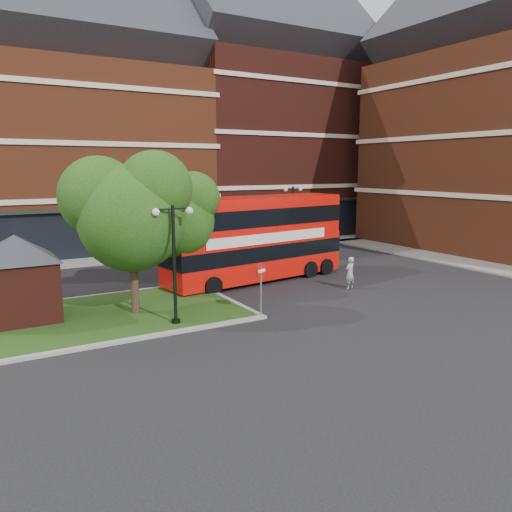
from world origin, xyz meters
TOP-DOWN VIEW (x-y plane):
  - ground at (0.00, 0.00)m, footprint 120.00×120.00m
  - pavement_far at (0.00, 16.50)m, footprint 44.00×3.00m
  - pavement_side at (16.50, 2.00)m, footprint 3.00×28.00m
  - terrace_far_left at (-8.00, 24.00)m, footprint 26.00×12.00m
  - terrace_far_right at (14.00, 24.00)m, footprint 18.00×12.00m
  - traffic_island at (-8.00, 3.00)m, footprint 12.60×7.60m
  - kiosk at (-11.00, 4.00)m, footprint 6.51×6.51m
  - tree_island_west at (-6.60, 2.58)m, footprint 5.40×4.71m
  - tree_island_east at (-3.58, 5.06)m, footprint 4.46×3.90m
  - lamp_island at (-5.50, 0.20)m, footprint 1.72×0.36m
  - lamp_far_left at (2.00, 14.50)m, footprint 1.72×0.36m
  - lamp_far_right at (10.00, 14.50)m, footprint 1.72×0.36m
  - bus at (1.60, 5.86)m, footprint 11.39×4.05m
  - woman at (5.00, 1.63)m, footprint 0.71×0.54m
  - car_silver at (0.10, 14.50)m, footprint 3.92×1.89m
  - car_white at (8.21, 16.00)m, footprint 4.29×1.68m
  - no_entry_sign at (-1.80, -0.44)m, footprint 0.63×0.30m

SIDE VIEW (x-z plane):
  - ground at x=0.00m, z-range 0.00..0.00m
  - pavement_far at x=0.00m, z-range 0.00..0.12m
  - pavement_side at x=16.50m, z-range 0.00..0.12m
  - traffic_island at x=-8.00m, z-range -0.01..0.14m
  - car_silver at x=0.10m, z-range 0.00..1.29m
  - car_white at x=8.21m, z-range 0.00..1.39m
  - woman at x=5.00m, z-range 0.00..1.74m
  - no_entry_sign at x=-1.80m, z-range 0.51..2.92m
  - kiosk at x=-11.00m, z-range 0.52..4.12m
  - bus at x=1.60m, z-range 0.66..4.92m
  - lamp_island at x=-5.50m, z-range 0.33..5.33m
  - lamp_far_left at x=2.00m, z-range 0.33..5.33m
  - lamp_far_right at x=10.00m, z-range 0.33..5.33m
  - tree_island_east at x=-3.58m, z-range 1.10..7.39m
  - tree_island_west at x=-6.60m, z-range 1.19..8.40m
  - terrace_far_left at x=-8.00m, z-range 0.00..14.00m
  - terrace_far_right at x=14.00m, z-range 0.00..16.00m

